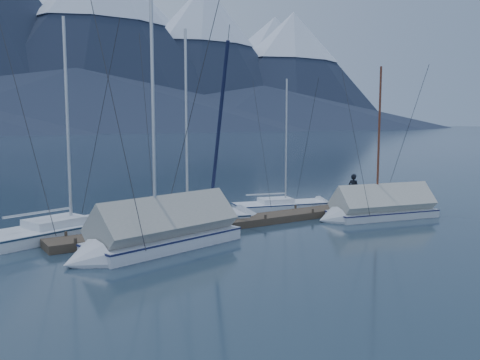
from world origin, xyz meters
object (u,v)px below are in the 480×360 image
(sailboat_covered_near, at_px, (374,210))
(person, at_px, (354,189))
(sailboat_open_right, at_px, (292,206))
(sailboat_open_left, at_px, (82,228))
(sailboat_covered_far, at_px, (152,237))
(sailboat_open_mid, at_px, (198,220))

(sailboat_covered_near, bearing_deg, person, 72.51)
(sailboat_open_right, distance_m, sailboat_covered_near, 4.93)
(sailboat_open_left, bearing_deg, sailboat_covered_far, -74.29)
(sailboat_covered_near, distance_m, sailboat_covered_far, 12.24)
(sailboat_covered_near, bearing_deg, sailboat_open_left, 159.86)
(sailboat_covered_far, distance_m, person, 13.09)
(sailboat_covered_far, height_order, person, sailboat_covered_far)
(sailboat_open_right, relative_size, sailboat_covered_far, 0.77)
(sailboat_open_right, bearing_deg, person, -46.09)
(sailboat_open_right, relative_size, sailboat_covered_near, 0.94)
(sailboat_open_right, height_order, sailboat_covered_far, sailboat_covered_far)
(sailboat_open_left, height_order, sailboat_open_right, sailboat_open_left)
(sailboat_open_mid, distance_m, person, 9.18)
(person, bearing_deg, sailboat_open_left, 63.94)
(sailboat_open_right, bearing_deg, sailboat_covered_far, -157.18)
(sailboat_covered_near, bearing_deg, sailboat_open_right, 110.07)
(person, bearing_deg, sailboat_covered_near, 147.63)
(sailboat_covered_far, bearing_deg, sailboat_open_mid, 42.00)
(sailboat_covered_near, height_order, sailboat_covered_far, sailboat_covered_far)
(sailboat_open_mid, bearing_deg, sailboat_covered_near, -24.17)
(sailboat_open_left, relative_size, sailboat_covered_near, 1.21)
(sailboat_open_mid, distance_m, sailboat_covered_far, 5.31)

